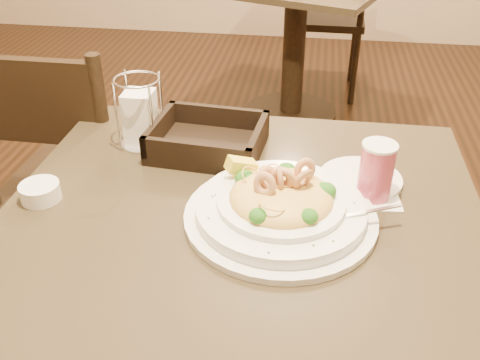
# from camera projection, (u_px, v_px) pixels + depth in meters

# --- Properties ---
(main_table) EXTENTS (0.90, 0.90, 0.76)m
(main_table) POSITION_uv_depth(u_px,v_px,m) (239.00, 317.00, 1.10)
(main_table) COLOR black
(main_table) RESTS_ON ground
(background_table) EXTENTS (1.15, 1.15, 0.76)m
(background_table) POSITION_uv_depth(u_px,v_px,m) (295.00, 25.00, 2.81)
(background_table) COLOR black
(background_table) RESTS_ON ground
(dining_chair_near) EXTENTS (0.42, 0.42, 0.93)m
(dining_chair_near) POSITION_uv_depth(u_px,v_px,m) (73.00, 177.00, 1.59)
(dining_chair_near) COLOR black
(dining_chair_near) RESTS_ON ground
(dining_chair_far) EXTENTS (0.43, 0.43, 0.93)m
(dining_chair_far) POSITION_uv_depth(u_px,v_px,m) (328.00, 13.00, 3.09)
(dining_chair_far) COLOR black
(dining_chair_far) RESTS_ON ground
(pasta_bowl) EXTENTS (0.39, 0.35, 0.11)m
(pasta_bowl) POSITION_uv_depth(u_px,v_px,m) (281.00, 204.00, 0.96)
(pasta_bowl) COLOR white
(pasta_bowl) RESTS_ON main_table
(drink_glass) EXTENTS (0.11, 0.11, 0.12)m
(drink_glass) POSITION_uv_depth(u_px,v_px,m) (376.00, 171.00, 1.01)
(drink_glass) COLOR white
(drink_glass) RESTS_ON main_table
(bread_basket) EXTENTS (0.25, 0.21, 0.07)m
(bread_basket) POSITION_uv_depth(u_px,v_px,m) (208.00, 141.00, 1.18)
(bread_basket) COLOR black
(bread_basket) RESTS_ON main_table
(napkin_caddy) EXTENTS (0.10, 0.10, 0.16)m
(napkin_caddy) POSITION_uv_depth(u_px,v_px,m) (140.00, 117.00, 1.18)
(napkin_caddy) COLOR silver
(napkin_caddy) RESTS_ON main_table
(side_plate) EXTENTS (0.22, 0.22, 0.01)m
(side_plate) POSITION_uv_depth(u_px,v_px,m) (360.00, 179.00, 1.08)
(side_plate) COLOR white
(side_plate) RESTS_ON main_table
(butter_ramekin) EXTENTS (0.09, 0.09, 0.03)m
(butter_ramekin) POSITION_uv_depth(u_px,v_px,m) (40.00, 192.00, 1.02)
(butter_ramekin) COLOR white
(butter_ramekin) RESTS_ON main_table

